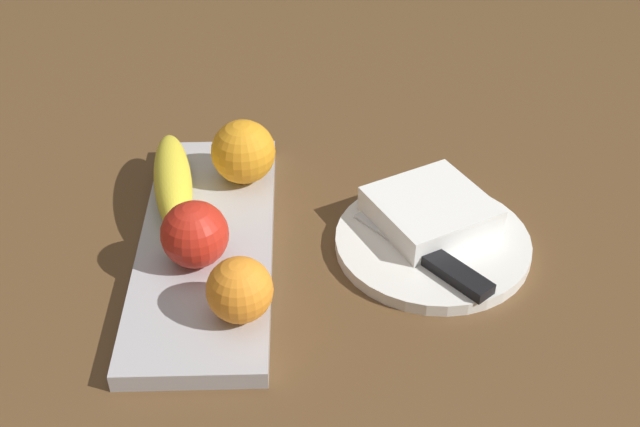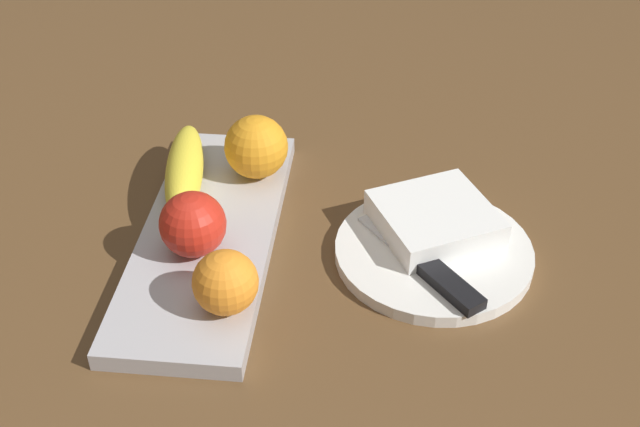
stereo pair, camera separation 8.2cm
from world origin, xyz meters
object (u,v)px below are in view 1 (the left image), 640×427
Objects in this scene: orange_near_banana at (240,290)px; knife at (441,264)px; apple at (193,234)px; banana at (173,181)px; dinner_plate at (432,243)px; fruit_tray at (207,245)px; folded_napkin at (431,212)px; orange_near_apple at (243,152)px.

orange_near_banana reaches higher than knife.
apple reaches higher than banana.
orange_near_banana reaches higher than dinner_plate.
apple is 0.38× the size of banana.
apple is 0.45× the size of knife.
fruit_tray is 0.24m from folded_napkin.
banana reaches higher than fruit_tray.
fruit_tray is 1.81× the size of dinner_plate.
orange_near_apple reaches higher than apple.
fruit_tray is 0.12m from orange_near_apple.
fruit_tray is 0.06m from apple.
orange_near_apple reaches higher than dinner_plate.
orange_near_apple is 1.18× the size of orange_near_banana.
apple is at bearing 98.17° from dinner_plate.
banana is 1.19× the size of knife.
apple reaches higher than dinner_plate.
folded_napkin is at bearing -76.03° from apple.
apple is at bearing 163.29° from orange_near_apple.
folded_napkin is at bearing 70.39° from banana.
folded_napkin reaches higher than knife.
banana reaches higher than dinner_plate.
orange_near_apple reaches higher than fruit_tray.
apple reaches higher than orange_near_banana.
knife is at bearing -127.31° from orange_near_apple.
orange_near_apple is at bearing -18.59° from fruit_tray.
orange_near_banana is (-0.22, -0.01, -0.01)m from orange_near_apple.
orange_near_banana is 0.24m from folded_napkin.
orange_near_apple is (0.11, -0.04, 0.05)m from fruit_tray.
banana is 2.91× the size of orange_near_banana.
orange_near_apple reaches higher than knife.
fruit_tray is 2.06× the size of banana.
fruit_tray is at bearing 161.41° from orange_near_apple.
apple is 0.25m from dinner_plate.
banana is 0.09m from orange_near_apple.
orange_near_banana is at bearing -147.48° from apple.
orange_near_apple is 0.22m from folded_napkin.
orange_near_banana is 0.30× the size of dinner_plate.
orange_near_apple is at bearing 102.76° from banana.
orange_near_apple reaches higher than banana.
dinner_plate is at bearing 65.36° from banana.
dinner_plate is 0.03m from folded_napkin.
orange_near_apple reaches higher than folded_napkin.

